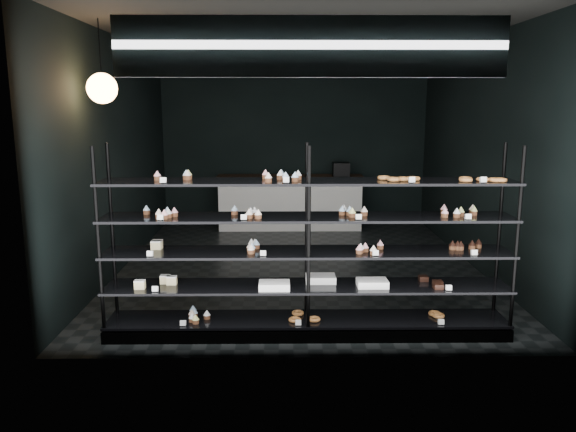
% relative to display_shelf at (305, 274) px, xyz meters
% --- Properties ---
extents(room, '(5.01, 6.01, 3.20)m').
position_rel_display_shelf_xyz_m(room, '(0.01, 2.45, 0.97)').
color(room, black).
rests_on(room, ground).
extents(display_shelf, '(4.00, 0.50, 1.91)m').
position_rel_display_shelf_xyz_m(display_shelf, '(0.00, 0.00, 0.00)').
color(display_shelf, black).
rests_on(display_shelf, room).
extents(signage, '(3.30, 0.05, 0.50)m').
position_rel_display_shelf_xyz_m(signage, '(0.01, -0.48, 2.12)').
color(signage, '#0D1643').
rests_on(signage, room).
extents(pendant_lamp, '(0.33, 0.33, 0.89)m').
position_rel_display_shelf_xyz_m(pendant_lamp, '(-2.19, 0.95, 1.82)').
color(pendant_lamp, black).
rests_on(pendant_lamp, room).
extents(service_counter, '(2.71, 0.65, 1.23)m').
position_rel_display_shelf_xyz_m(service_counter, '(-0.06, 4.95, -0.13)').
color(service_counter, silver).
rests_on(service_counter, room).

